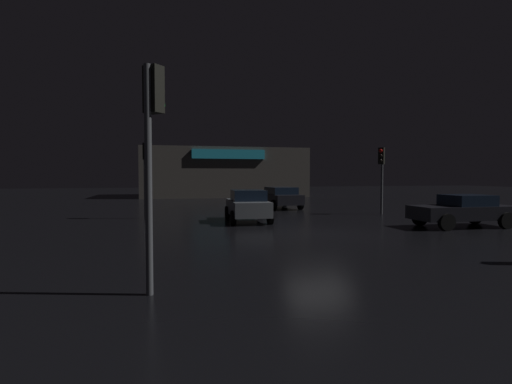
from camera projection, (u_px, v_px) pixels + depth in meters
The scene contains 8 objects.
ground_plane at pixel (319, 234), 15.06m from camera, with size 120.00×120.00×0.00m, color black.
store_building at pixel (222, 173), 43.18m from camera, with size 17.04×9.29×5.09m.
traffic_signal_opposite at pixel (152, 129), 7.38m from camera, with size 0.42×0.42×4.29m.
traffic_signal_cross_left at pixel (381, 166), 22.62m from camera, with size 0.42×0.42×3.83m.
traffic_signal_cross_right at pixel (146, 161), 20.20m from camera, with size 0.42×0.42×3.91m.
car_near at pixel (248, 205), 19.12m from camera, with size 2.10×3.90×1.54m.
car_far at pixel (463, 210), 17.09m from camera, with size 4.39×2.06×1.40m.
car_crossing at pixel (280, 197), 26.79m from camera, with size 2.29×4.38×1.45m.
Camera 1 is at (-5.85, -14.00, 2.25)m, focal length 27.68 mm.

